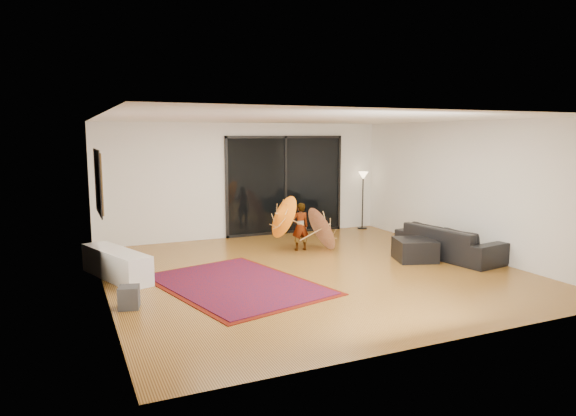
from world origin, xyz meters
TOP-DOWN VIEW (x-y plane):
  - floor at (0.00, 0.00)m, footprint 7.00×7.00m
  - ceiling at (0.00, 0.00)m, footprint 7.00×7.00m
  - wall_back at (0.00, 3.50)m, footprint 7.00×0.00m
  - wall_front at (0.00, -3.50)m, footprint 7.00×0.00m
  - wall_left at (-3.50, 0.00)m, footprint 0.00×7.00m
  - wall_right at (3.50, 0.00)m, footprint 0.00×7.00m
  - sliding_door at (1.00, 3.47)m, footprint 3.06×0.07m
  - painting at (-3.46, 1.00)m, footprint 0.04×1.28m
  - media_console at (-3.25, 0.94)m, footprint 1.02×1.81m
  - speaker at (-3.25, -0.75)m, footprint 0.34×0.34m
  - persian_rug at (-1.51, -0.28)m, footprint 2.80×3.43m
  - sofa at (2.95, -0.19)m, footprint 1.17×2.28m
  - ottoman at (2.19, -0.11)m, footprint 0.92×0.92m
  - floor_lamp at (3.10, 3.25)m, footprint 0.25×0.25m
  - child at (0.53, 1.60)m, footprint 0.38×0.26m
  - parasol_orange at (-0.02, 1.55)m, footprint 0.54×0.92m
  - parasol_white at (1.13, 1.45)m, footprint 0.56×0.99m

SIDE VIEW (x-z plane):
  - floor at x=0.00m, z-range 0.00..0.00m
  - persian_rug at x=-1.51m, z-range 0.00..0.02m
  - speaker at x=-3.25m, z-range 0.00..0.32m
  - ottoman at x=2.19m, z-range 0.00..0.42m
  - media_console at x=-3.25m, z-range 0.00..0.49m
  - sofa at x=2.95m, z-range 0.00..0.63m
  - parasol_white at x=1.13m, z-range 0.01..1.00m
  - child at x=0.53m, z-range 0.00..1.01m
  - parasol_orange at x=-0.02m, z-range 0.28..1.19m
  - floor_lamp at x=3.10m, z-range 0.43..1.91m
  - sliding_door at x=1.00m, z-range 0.00..2.40m
  - wall_back at x=0.00m, z-range -2.15..4.85m
  - wall_front at x=0.00m, z-range -2.15..4.85m
  - wall_left at x=-3.50m, z-range -2.15..4.85m
  - wall_right at x=3.50m, z-range -2.15..4.85m
  - painting at x=-3.46m, z-range 1.11..2.19m
  - ceiling at x=0.00m, z-range 2.70..2.70m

